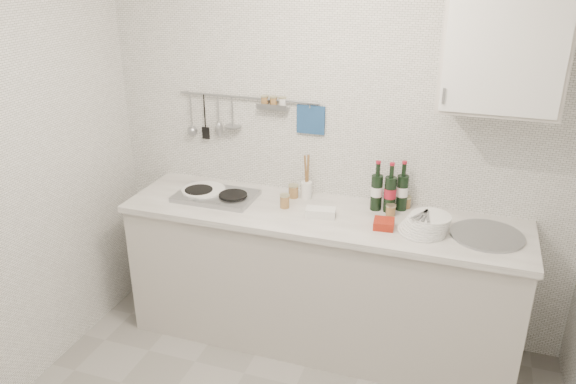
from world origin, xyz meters
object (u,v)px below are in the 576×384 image
at_px(plate_stack_hob, 202,192).
at_px(utensil_crock, 306,188).
at_px(wall_cabinet, 505,42).
at_px(wine_bottles, 390,186).
at_px(plate_stack_sink, 426,224).

distance_m(plate_stack_hob, utensil_crock, 0.68).
height_order(wall_cabinet, wine_bottles, wall_cabinet).
distance_m(wall_cabinet, plate_stack_hob, 1.98).
bearing_deg(wall_cabinet, wine_bottles, 174.05).
xyz_separation_m(plate_stack_sink, utensil_crock, (-0.77, 0.24, 0.02)).
height_order(wall_cabinet, plate_stack_sink, wall_cabinet).
relative_size(wall_cabinet, wine_bottles, 2.26).
bearing_deg(wall_cabinet, plate_stack_hob, -176.65).
xyz_separation_m(wine_bottles, utensil_crock, (-0.53, 0.02, -0.09)).
xyz_separation_m(plate_stack_hob, utensil_crock, (0.65, 0.17, 0.05)).
distance_m(plate_stack_hob, plate_stack_sink, 1.43).
distance_m(wine_bottles, utensil_crock, 0.54).
bearing_deg(wall_cabinet, utensil_crock, 176.09).
relative_size(plate_stack_sink, wine_bottles, 0.93).
bearing_deg(plate_stack_hob, plate_stack_sink, -2.89).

